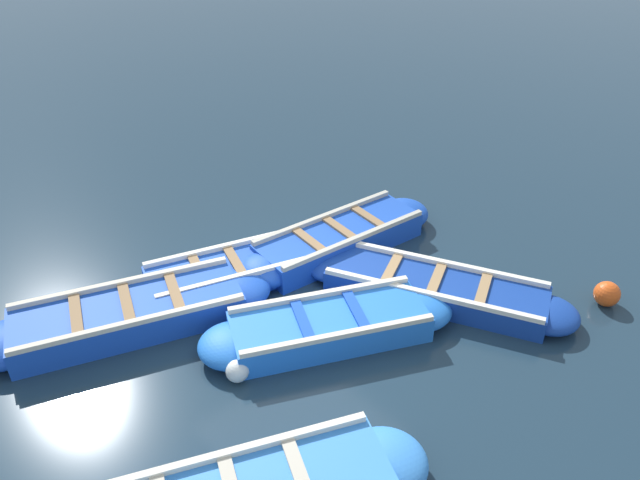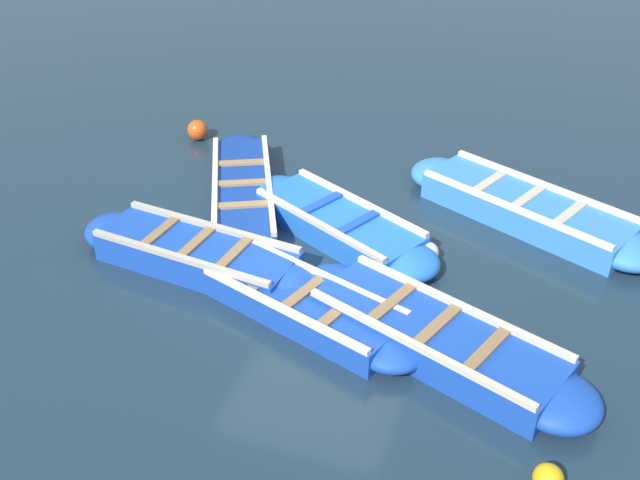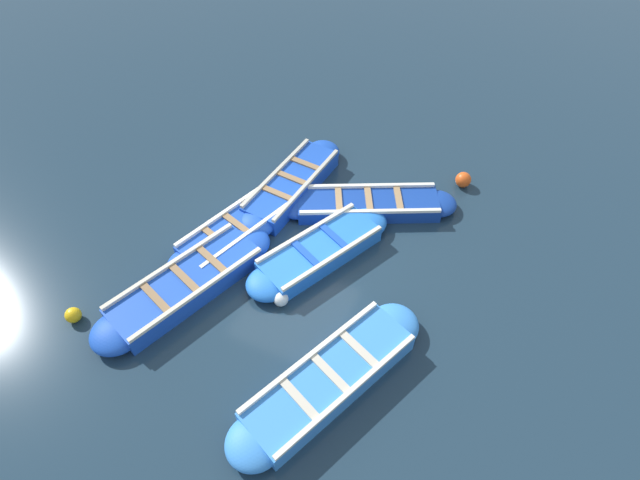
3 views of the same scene
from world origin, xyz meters
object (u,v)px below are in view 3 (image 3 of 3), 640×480
at_px(boat_outer_left, 292,185).
at_px(buoy_orange_near, 281,299).
at_px(boat_centre, 330,379).
at_px(boat_bow_out, 237,229).
at_px(boat_mid_row, 368,204).
at_px(buoy_yellow_far, 73,315).
at_px(boat_stern_in, 320,251).
at_px(boat_outer_right, 187,285).
at_px(buoy_white_drifting, 463,180).

relative_size(boat_outer_left, buoy_orange_near, 12.69).
bearing_deg(boat_centre, boat_bow_out, 53.50).
xyz_separation_m(boat_mid_row, buoy_orange_near, (-3.01, 0.61, -0.02)).
distance_m(boat_outer_left, boat_bow_out, 1.74).
bearing_deg(boat_centre, buoy_yellow_far, 98.83).
height_order(boat_mid_row, boat_stern_in, boat_stern_in).
bearing_deg(buoy_yellow_far, boat_centre, -81.17).
distance_m(boat_outer_right, boat_outer_left, 3.38).
xyz_separation_m(boat_bow_out, boat_stern_in, (0.15, -1.84, 0.01)).
xyz_separation_m(boat_outer_right, boat_outer_left, (3.33, -0.59, 0.01)).
height_order(buoy_orange_near, buoy_yellow_far, buoy_yellow_far).
distance_m(boat_outer_right, boat_bow_out, 1.66).
relative_size(boat_outer_right, boat_centre, 0.99).
relative_size(boat_outer_left, boat_bow_out, 1.05).
bearing_deg(boat_centre, buoy_white_drifting, -8.39).
bearing_deg(boat_outer_left, buoy_orange_near, -157.69).
relative_size(boat_bow_out, buoy_white_drifting, 9.70).
bearing_deg(buoy_orange_near, boat_stern_in, -8.59).
distance_m(boat_mid_row, buoy_yellow_far, 6.24).
distance_m(boat_centre, boat_outer_left, 4.78).
distance_m(boat_centre, boat_stern_in, 2.77).
relative_size(boat_centre, buoy_white_drifting, 11.20).
bearing_deg(boat_outer_right, buoy_white_drifting, -38.64).
xyz_separation_m(boat_outer_left, buoy_white_drifting, (1.79, -3.50, -0.02)).
bearing_deg(boat_stern_in, boat_mid_row, -13.76).
bearing_deg(boat_outer_right, boat_outer_left, -10.05).
relative_size(boat_centre, boat_stern_in, 1.17).
relative_size(boat_centre, buoy_yellow_far, 13.77).
relative_size(boat_outer_left, buoy_white_drifting, 10.16).
bearing_deg(boat_centre, boat_mid_row, 11.87).
bearing_deg(boat_outer_left, boat_mid_row, -85.05).
bearing_deg(buoy_white_drifting, boat_centre, 171.61).
xyz_separation_m(buoy_orange_near, buoy_white_drifting, (4.65, -2.33, 0.04)).
xyz_separation_m(boat_outer_left, boat_stern_in, (-1.52, -1.37, -0.02)).
height_order(boat_bow_out, boat_stern_in, boat_stern_in).
bearing_deg(buoy_yellow_far, boat_outer_right, -47.60).
bearing_deg(boat_mid_row, boat_centre, -168.13).
height_order(boat_outer_right, buoy_orange_near, boat_outer_right).
xyz_separation_m(boat_outer_right, boat_stern_in, (1.81, -1.96, -0.01)).
height_order(boat_mid_row, boat_centre, boat_centre).
bearing_deg(boat_outer_left, boat_stern_in, -137.91).
distance_m(buoy_yellow_far, buoy_white_drifting, 8.60).
bearing_deg(buoy_orange_near, boat_bow_out, 54.10).
height_order(boat_bow_out, buoy_white_drifting, boat_bow_out).
height_order(boat_mid_row, boat_outer_left, boat_outer_left).
relative_size(boat_mid_row, buoy_yellow_far, 13.30).
bearing_deg(boat_outer_right, boat_bow_out, -4.40).
bearing_deg(boat_centre, boat_outer_left, 33.69).
relative_size(boat_mid_row, boat_outer_left, 1.06).
relative_size(boat_centre, boat_outer_left, 1.10).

